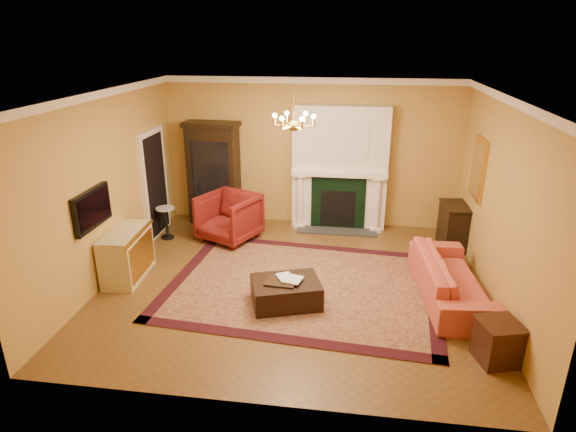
% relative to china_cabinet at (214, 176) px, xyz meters
% --- Properties ---
extents(floor, '(6.00, 5.50, 0.02)m').
position_rel_china_cabinet_xyz_m(floor, '(1.99, -2.49, -1.03)').
color(floor, brown).
rests_on(floor, ground).
extents(ceiling, '(6.00, 5.50, 0.02)m').
position_rel_china_cabinet_xyz_m(ceiling, '(1.99, -2.49, 1.99)').
color(ceiling, white).
rests_on(ceiling, wall_back).
extents(wall_back, '(6.00, 0.02, 3.00)m').
position_rel_china_cabinet_xyz_m(wall_back, '(1.99, 0.27, 0.48)').
color(wall_back, gold).
rests_on(wall_back, floor).
extents(wall_front, '(6.00, 0.02, 3.00)m').
position_rel_china_cabinet_xyz_m(wall_front, '(1.99, -5.25, 0.48)').
color(wall_front, gold).
rests_on(wall_front, floor).
extents(wall_left, '(0.02, 5.50, 3.00)m').
position_rel_china_cabinet_xyz_m(wall_left, '(-1.02, -2.49, 0.48)').
color(wall_left, gold).
rests_on(wall_left, floor).
extents(wall_right, '(0.02, 5.50, 3.00)m').
position_rel_china_cabinet_xyz_m(wall_right, '(5.00, -2.49, 0.48)').
color(wall_right, gold).
rests_on(wall_right, floor).
extents(fireplace, '(1.90, 0.70, 2.50)m').
position_rel_china_cabinet_xyz_m(fireplace, '(2.59, 0.08, 0.17)').
color(fireplace, white).
rests_on(fireplace, wall_back).
extents(crown_molding, '(6.00, 5.50, 0.12)m').
position_rel_china_cabinet_xyz_m(crown_molding, '(1.99, -1.53, 1.92)').
color(crown_molding, white).
rests_on(crown_molding, ceiling).
extents(doorway, '(0.08, 1.05, 2.10)m').
position_rel_china_cabinet_xyz_m(doorway, '(-0.96, -0.79, 0.03)').
color(doorway, silver).
rests_on(doorway, wall_left).
extents(tv_panel, '(0.09, 0.95, 0.58)m').
position_rel_china_cabinet_xyz_m(tv_panel, '(-0.95, -3.09, 0.33)').
color(tv_panel, black).
rests_on(tv_panel, wall_left).
extents(gilt_mirror, '(0.06, 0.76, 1.05)m').
position_rel_china_cabinet_xyz_m(gilt_mirror, '(4.96, -1.09, 0.63)').
color(gilt_mirror, gold).
rests_on(gilt_mirror, wall_right).
extents(chandelier, '(0.63, 0.55, 0.53)m').
position_rel_china_cabinet_xyz_m(chandelier, '(1.99, -2.49, 1.59)').
color(chandelier, gold).
rests_on(chandelier, ceiling).
extents(oriental_rug, '(4.49, 3.52, 0.02)m').
position_rel_china_cabinet_xyz_m(oriental_rug, '(2.16, -2.55, -1.01)').
color(oriental_rug, '#480F11').
rests_on(oriental_rug, floor).
extents(china_cabinet, '(1.06, 0.55, 2.04)m').
position_rel_china_cabinet_xyz_m(china_cabinet, '(0.00, 0.00, 0.00)').
color(china_cabinet, black).
rests_on(china_cabinet, floor).
extents(wingback_armchair, '(1.28, 1.25, 1.01)m').
position_rel_china_cabinet_xyz_m(wingback_armchair, '(0.53, -0.90, -0.51)').
color(wingback_armchair, maroon).
rests_on(wingback_armchair, floor).
extents(pedestal_table, '(0.36, 0.36, 0.64)m').
position_rel_china_cabinet_xyz_m(pedestal_table, '(-0.71, -1.01, -0.65)').
color(pedestal_table, black).
rests_on(pedestal_table, floor).
extents(commode, '(0.58, 1.12, 0.81)m').
position_rel_china_cabinet_xyz_m(commode, '(-0.74, -2.65, -0.61)').
color(commode, '#C4B28F').
rests_on(commode, floor).
extents(coral_sofa, '(0.83, 2.27, 0.87)m').
position_rel_china_cabinet_xyz_m(coral_sofa, '(4.41, -2.60, -0.58)').
color(coral_sofa, '#C3533E').
rests_on(coral_sofa, floor).
extents(end_table, '(0.55, 0.55, 0.52)m').
position_rel_china_cabinet_xyz_m(end_table, '(4.71, -4.10, -0.76)').
color(end_table, '#38180F').
rests_on(end_table, floor).
extents(console_table, '(0.48, 0.76, 0.81)m').
position_rel_china_cabinet_xyz_m(console_table, '(4.77, -0.66, -0.62)').
color(console_table, black).
rests_on(console_table, floor).
extents(leather_ottoman, '(1.16, 0.99, 0.37)m').
position_rel_china_cabinet_xyz_m(leather_ottoman, '(1.97, -3.14, -0.82)').
color(leather_ottoman, black).
rests_on(leather_ottoman, oriental_rug).
extents(ottoman_tray, '(0.47, 0.38, 0.03)m').
position_rel_china_cabinet_xyz_m(ottoman_tray, '(1.90, -3.19, -0.62)').
color(ottoman_tray, black).
rests_on(ottoman_tray, leather_ottoman).
extents(book_a, '(0.20, 0.13, 0.29)m').
position_rel_china_cabinet_xyz_m(book_a, '(1.86, -3.16, -0.46)').
color(book_a, gray).
rests_on(book_a, ottoman_tray).
extents(book_b, '(0.20, 0.07, 0.28)m').
position_rel_china_cabinet_xyz_m(book_b, '(2.00, -3.13, -0.47)').
color(book_b, gray).
rests_on(book_b, ottoman_tray).
extents(topiary_left, '(0.15, 0.15, 0.40)m').
position_rel_china_cabinet_xyz_m(topiary_left, '(2.06, 0.04, 0.43)').
color(topiary_left, tan).
rests_on(topiary_left, fireplace).
extents(topiary_right, '(0.15, 0.15, 0.41)m').
position_rel_china_cabinet_xyz_m(topiary_right, '(3.28, 0.04, 0.43)').
color(topiary_right, tan).
rests_on(topiary_right, fireplace).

